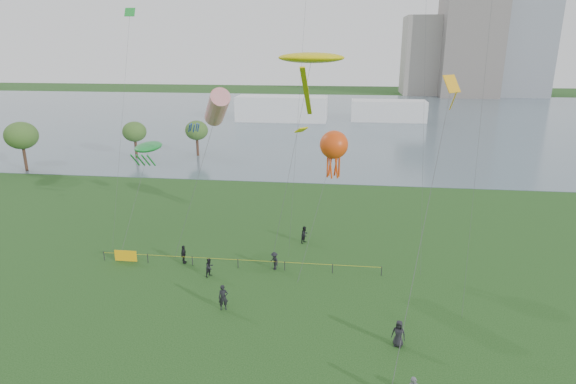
# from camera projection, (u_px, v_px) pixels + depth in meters

# --- Properties ---
(ground_plane) EXTENTS (400.00, 400.00, 0.00)m
(ground_plane) POSITION_uv_depth(u_px,v_px,m) (267.00, 376.00, 27.55)
(ground_plane) COLOR #153812
(lake) EXTENTS (400.00, 120.00, 0.08)m
(lake) POSITION_uv_depth(u_px,v_px,m) (331.00, 119.00, 122.38)
(lake) COLOR slate
(lake) RESTS_ON ground_plane
(building_mid) EXTENTS (20.00, 20.00, 38.00)m
(building_mid) POSITION_uv_depth(u_px,v_px,m) (469.00, 42.00, 170.19)
(building_mid) COLOR slate
(building_mid) RESTS_ON ground_plane
(building_low) EXTENTS (16.00, 18.00, 28.00)m
(building_low) POSITION_uv_depth(u_px,v_px,m) (425.00, 56.00, 179.00)
(building_low) COLOR gray
(building_low) RESTS_ON ground_plane
(pavilion_left) EXTENTS (22.00, 8.00, 6.00)m
(pavilion_left) POSITION_uv_depth(u_px,v_px,m) (282.00, 109.00, 118.16)
(pavilion_left) COLOR white
(pavilion_left) RESTS_ON ground_plane
(pavilion_right) EXTENTS (18.00, 7.00, 5.00)m
(pavilion_right) POSITION_uv_depth(u_px,v_px,m) (388.00, 111.00, 118.11)
(pavilion_right) COLOR white
(pavilion_right) RESTS_ON ground_plane
(trees) EXTENTS (26.66, 17.31, 7.36)m
(trees) POSITION_uv_depth(u_px,v_px,m) (101.00, 133.00, 75.31)
(trees) COLOR #3C261B
(trees) RESTS_ON ground_plane
(fence) EXTENTS (24.07, 0.07, 1.05)m
(fence) POSITION_uv_depth(u_px,v_px,m) (168.00, 258.00, 41.44)
(fence) COLOR black
(fence) RESTS_ON ground_plane
(spectator_a) EXTENTS (0.90, 0.97, 1.59)m
(spectator_a) POSITION_uv_depth(u_px,v_px,m) (210.00, 267.00, 39.19)
(spectator_a) COLOR black
(spectator_a) RESTS_ON ground_plane
(spectator_b) EXTENTS (1.10, 1.15, 1.56)m
(spectator_b) POSITION_uv_depth(u_px,v_px,m) (274.00, 261.00, 40.38)
(spectator_b) COLOR black
(spectator_b) RESTS_ON ground_plane
(spectator_c) EXTENTS (0.43, 0.97, 1.63)m
(spectator_c) POSITION_uv_depth(u_px,v_px,m) (184.00, 254.00, 41.56)
(spectator_c) COLOR black
(spectator_c) RESTS_ON ground_plane
(spectator_d) EXTENTS (1.00, 0.80, 1.77)m
(spectator_d) POSITION_uv_depth(u_px,v_px,m) (399.00, 334.00, 30.07)
(spectator_d) COLOR black
(spectator_d) RESTS_ON ground_plane
(spectator_f) EXTENTS (0.79, 0.63, 1.89)m
(spectator_f) POSITION_uv_depth(u_px,v_px,m) (223.00, 298.00, 34.22)
(spectator_f) COLOR black
(spectator_f) RESTS_ON ground_plane
(spectator_g) EXTENTS (0.96, 1.01, 1.65)m
(spectator_g) POSITION_uv_depth(u_px,v_px,m) (305.00, 235.00, 45.81)
(spectator_g) COLOR black
(spectator_g) RESTS_ON ground_plane
(kite_stingray) EXTENTS (5.65, 10.16, 17.58)m
(kite_stingray) POSITION_uv_depth(u_px,v_px,m) (311.00, 59.00, 38.70)
(kite_stingray) COLOR #3F3F42
(kite_windsock) EXTENTS (5.33, 5.90, 14.80)m
(kite_windsock) POSITION_uv_depth(u_px,v_px,m) (217.00, 108.00, 41.75)
(kite_windsock) COLOR #3F3F42
(kite_creature) EXTENTS (2.34, 9.96, 8.85)m
(kite_creature) POSITION_uv_depth(u_px,v_px,m) (148.00, 147.00, 47.79)
(kite_creature) COLOR #3F3F42
(kite_octopus) EXTENTS (3.66, 7.91, 11.13)m
(kite_octopus) POSITION_uv_depth(u_px,v_px,m) (334.00, 145.00, 41.53)
(kite_octopus) COLOR #3F3F42
(kite_delta) EXTENTS (5.58, 16.57, 16.31)m
(kite_delta) POSITION_uv_depth(u_px,v_px,m) (449.00, 103.00, 30.50)
(kite_delta) COLOR #3F3F42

